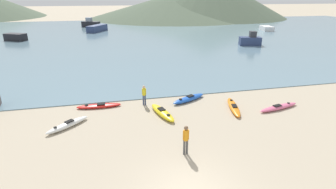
{
  "coord_description": "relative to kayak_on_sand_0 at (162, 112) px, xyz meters",
  "views": [
    {
      "loc": [
        -2.85,
        -8.4,
        7.81
      ],
      "look_at": [
        1.41,
        10.18,
        0.5
      ],
      "focal_mm": 28.0,
      "sensor_mm": 36.0,
      "label": 1
    }
  ],
  "objects": [
    {
      "name": "moored_boat_0",
      "position": [
        32.28,
        38.46,
        0.37
      ],
      "size": [
        3.06,
        4.47,
        0.98
      ],
      "color": "white",
      "rests_on": "bay_water"
    },
    {
      "name": "moored_boat_2",
      "position": [
        19.23,
        22.52,
        0.66
      ],
      "size": [
        3.66,
        2.5,
        2.23
      ],
      "color": "navy",
      "rests_on": "bay_water"
    },
    {
      "name": "moored_boat_3",
      "position": [
        -19.31,
        36.12,
        0.49
      ],
      "size": [
        4.08,
        3.41,
        1.23
      ],
      "color": "black",
      "rests_on": "bay_water"
    },
    {
      "name": "moored_boat_4",
      "position": [
        -5.35,
        45.44,
        0.57
      ],
      "size": [
        4.58,
        6.08,
        1.38
      ],
      "color": "navy",
      "rests_on": "bay_water"
    },
    {
      "name": "kayak_on_sand_5",
      "position": [
        2.53,
        2.06,
        -0.0
      ],
      "size": [
        3.13,
        2.05,
        0.4
      ],
      "color": "blue",
      "rests_on": "ground_plane"
    },
    {
      "name": "bay_water",
      "position": [
        -0.45,
        38.12,
        -0.15
      ],
      "size": [
        160.0,
        70.0,
        0.06
      ],
      "primitive_type": "cube",
      "color": "slate",
      "rests_on": "ground_plane"
    },
    {
      "name": "far_hill_midleft",
      "position": [
        20.62,
        79.28,
        3.87
      ],
      "size": [
        59.03,
        59.03,
        8.11
      ],
      "primitive_type": "cone",
      "color": "#4C5B47",
      "rests_on": "ground_plane"
    },
    {
      "name": "kayak_on_sand_3",
      "position": [
        5.26,
        -0.17,
        -0.03
      ],
      "size": [
        1.47,
        3.5,
        0.35
      ],
      "color": "orange",
      "rests_on": "ground_plane"
    },
    {
      "name": "moored_boat_1",
      "position": [
        -7.14,
        54.56,
        0.69
      ],
      "size": [
        4.69,
        3.67,
        2.32
      ],
      "color": "black",
      "rests_on": "bay_water"
    },
    {
      "name": "kayak_on_sand_2",
      "position": [
        -4.3,
        2.31,
        -0.06
      ],
      "size": [
        3.22,
        0.84,
        0.29
      ],
      "color": "red",
      "rests_on": "ground_plane"
    },
    {
      "name": "kayak_on_sand_4",
      "position": [
        -6.16,
        -0.43,
        -0.02
      ],
      "size": [
        2.63,
        2.39,
        0.38
      ],
      "color": "white",
      "rests_on": "ground_plane"
    },
    {
      "name": "kayak_on_sand_1",
      "position": [
        8.45,
        -0.91,
        -0.04
      ],
      "size": [
        3.57,
        1.36,
        0.33
      ],
      "color": "#E5668C",
      "rests_on": "ground_plane"
    },
    {
      "name": "person_near_foreground",
      "position": [
        0.2,
        -4.92,
        0.75
      ],
      "size": [
        0.33,
        0.26,
        1.63
      ],
      "color": "#4C4C4C",
      "rests_on": "ground_plane"
    },
    {
      "name": "kayak_on_sand_0",
      "position": [
        0.0,
        0.0,
        0.0
      ],
      "size": [
        1.49,
        3.25,
        0.41
      ],
      "color": "yellow",
      "rests_on": "ground_plane"
    },
    {
      "name": "person_near_waterline",
      "position": [
        -0.97,
        2.03,
        0.69
      ],
      "size": [
        0.31,
        0.25,
        1.53
      ],
      "color": "#384260",
      "rests_on": "ground_plane"
    }
  ]
}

